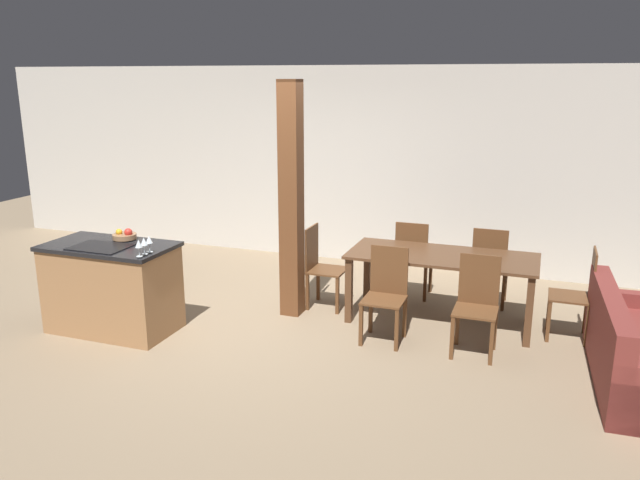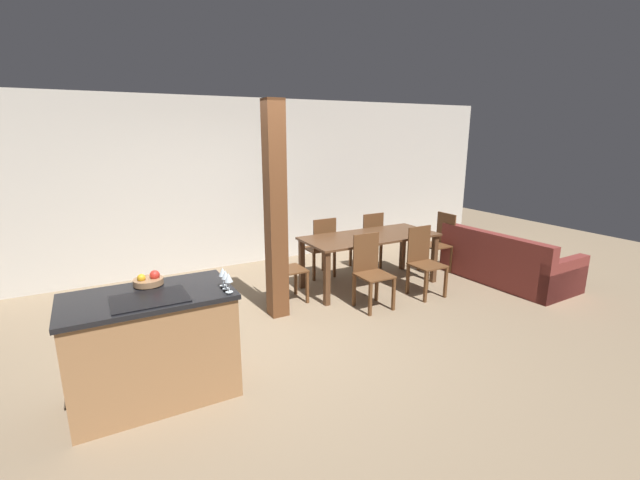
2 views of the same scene
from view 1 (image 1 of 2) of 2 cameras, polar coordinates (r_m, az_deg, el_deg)
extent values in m
plane|color=#847056|center=(6.65, -5.50, -7.90)|extent=(16.00, 16.00, 0.00)
cube|color=beige|center=(8.77, 1.97, 6.84)|extent=(11.20, 0.08, 2.70)
cube|color=#9E7047|center=(6.76, -18.44, -4.30)|extent=(1.26, 0.69, 0.88)
cube|color=black|center=(6.63, -18.76, -0.55)|extent=(1.30, 0.73, 0.04)
cube|color=black|center=(6.53, -19.44, -0.60)|extent=(0.56, 0.40, 0.01)
cylinder|color=#99704C|center=(6.75, -17.44, 0.32)|extent=(0.24, 0.24, 0.05)
sphere|color=red|center=(6.70, -17.13, 0.68)|extent=(0.08, 0.08, 0.08)
sphere|color=gold|center=(6.76, -17.90, 0.70)|extent=(0.07, 0.07, 0.07)
cylinder|color=silver|center=(6.05, -16.17, -1.44)|extent=(0.06, 0.06, 0.00)
cylinder|color=silver|center=(6.04, -16.20, -1.04)|extent=(0.01, 0.01, 0.08)
cone|color=silver|center=(6.02, -16.26, -0.32)|extent=(0.07, 0.07, 0.07)
cylinder|color=silver|center=(6.12, -15.73, -1.24)|extent=(0.06, 0.06, 0.00)
cylinder|color=silver|center=(6.10, -15.76, -0.84)|extent=(0.01, 0.01, 0.08)
cone|color=silver|center=(6.08, -15.81, -0.13)|extent=(0.07, 0.07, 0.07)
cylinder|color=silver|center=(6.18, -15.29, -1.04)|extent=(0.06, 0.06, 0.00)
cylinder|color=silver|center=(6.17, -15.32, -0.65)|extent=(0.01, 0.01, 0.08)
cone|color=silver|center=(6.15, -15.37, 0.06)|extent=(0.07, 0.07, 0.07)
cube|color=#51331E|center=(6.66, 11.12, -1.45)|extent=(1.95, 0.85, 0.03)
cube|color=#51331E|center=(6.63, 2.66, -4.63)|extent=(0.07, 0.07, 0.71)
cube|color=#51331E|center=(6.37, 18.58, -6.25)|extent=(0.07, 0.07, 0.71)
cube|color=#51331E|center=(7.28, 4.34, -2.86)|extent=(0.07, 0.07, 0.71)
cube|color=#51331E|center=(7.05, 18.77, -4.24)|extent=(0.07, 0.07, 0.71)
cube|color=brown|center=(6.16, 5.86, -5.48)|extent=(0.40, 0.40, 0.02)
cube|color=brown|center=(6.25, 6.35, -2.73)|extent=(0.38, 0.02, 0.49)
cube|color=brown|center=(6.12, 3.77, -7.80)|extent=(0.04, 0.04, 0.42)
cube|color=brown|center=(6.04, 7.03, -8.19)|extent=(0.04, 0.04, 0.42)
cube|color=brown|center=(6.44, 4.66, -6.65)|extent=(0.04, 0.04, 0.42)
cube|color=brown|center=(6.36, 7.76, -7.01)|extent=(0.04, 0.04, 0.42)
cube|color=brown|center=(6.02, 14.02, -6.34)|extent=(0.40, 0.40, 0.02)
cube|color=brown|center=(6.12, 14.36, -3.51)|extent=(0.38, 0.02, 0.49)
cube|color=brown|center=(5.96, 11.99, -8.75)|extent=(0.04, 0.04, 0.42)
cube|color=brown|center=(5.93, 15.41, -9.09)|extent=(0.04, 0.04, 0.42)
cube|color=brown|center=(6.28, 12.46, -7.51)|extent=(0.04, 0.04, 0.42)
cube|color=brown|center=(6.25, 15.70, -7.83)|extent=(0.04, 0.04, 0.42)
cube|color=brown|center=(7.50, 8.58, -1.85)|extent=(0.40, 0.40, 0.02)
cube|color=brown|center=(7.25, 8.35, -0.34)|extent=(0.38, 0.02, 0.49)
cube|color=brown|center=(7.70, 10.08, -3.20)|extent=(0.04, 0.04, 0.42)
cube|color=brown|center=(7.76, 7.50, -2.94)|extent=(0.04, 0.04, 0.42)
cube|color=brown|center=(7.37, 9.59, -4.00)|extent=(0.04, 0.04, 0.42)
cube|color=brown|center=(7.43, 6.90, -3.73)|extent=(0.04, 0.04, 0.42)
cube|color=brown|center=(7.39, 15.26, -2.47)|extent=(0.40, 0.40, 0.02)
cube|color=brown|center=(7.14, 15.26, -0.95)|extent=(0.38, 0.02, 0.49)
cube|color=brown|center=(7.61, 16.60, -3.81)|extent=(0.04, 0.04, 0.42)
cube|color=brown|center=(7.64, 13.95, -3.57)|extent=(0.04, 0.04, 0.42)
cube|color=brown|center=(7.28, 16.41, -4.65)|extent=(0.04, 0.04, 0.42)
cube|color=brown|center=(7.30, 13.64, -4.40)|extent=(0.04, 0.04, 0.42)
cube|color=brown|center=(7.04, 0.70, -2.79)|extent=(0.40, 0.40, 0.02)
cube|color=brown|center=(7.03, -0.76, -0.66)|extent=(0.02, 0.38, 0.49)
cube|color=brown|center=(6.90, 1.60, -5.12)|extent=(0.04, 0.04, 0.42)
cube|color=brown|center=(7.21, 2.49, -4.21)|extent=(0.04, 0.04, 0.42)
cube|color=brown|center=(7.01, -1.16, -4.78)|extent=(0.04, 0.04, 0.42)
cube|color=brown|center=(7.32, -0.16, -3.91)|extent=(0.04, 0.04, 0.42)
cube|color=brown|center=(6.69, 21.86, -4.83)|extent=(0.40, 0.40, 0.02)
cube|color=brown|center=(6.63, 23.71, -2.90)|extent=(0.02, 0.38, 0.49)
cube|color=brown|center=(6.92, 20.19, -5.98)|extent=(0.04, 0.04, 0.42)
cube|color=brown|center=(6.59, 20.17, -7.02)|extent=(0.04, 0.04, 0.42)
cube|color=brown|center=(6.94, 23.12, -6.22)|extent=(0.04, 0.04, 0.42)
cube|color=brown|center=(6.61, 23.25, -7.27)|extent=(0.04, 0.04, 0.42)
cube|color=maroon|center=(5.86, 24.97, -6.30)|extent=(0.24, 1.83, 0.36)
cube|color=maroon|center=(6.81, 26.99, -6.51)|extent=(0.92, 0.18, 0.55)
cube|color=brown|center=(6.64, -2.64, 3.53)|extent=(0.21, 0.21, 2.53)
camera|label=2|loc=(4.66, -51.12, 4.57)|focal=24.00mm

